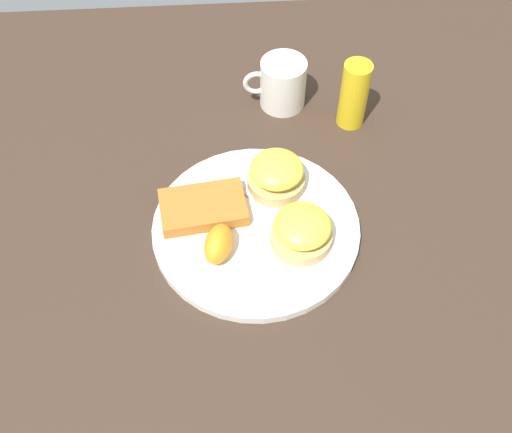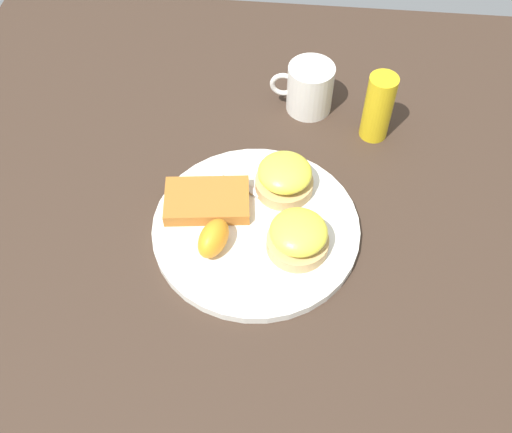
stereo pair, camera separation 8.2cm
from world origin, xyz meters
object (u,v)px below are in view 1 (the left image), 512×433
object	(u,v)px
hashbrown_patty	(203,207)
orange_wedge	(218,244)
cup	(282,84)
condiment_bottle	(354,95)
sandwich_benedict_right	(276,174)
sandwich_benedict_left	(302,230)
fork	(259,199)

from	to	relation	value
hashbrown_patty	orange_wedge	world-z (taller)	orange_wedge
hashbrown_patty	cup	bearing A→B (deg)	-119.86
orange_wedge	condiment_bottle	bearing A→B (deg)	-131.12
orange_wedge	cup	distance (m)	0.32
sandwich_benedict_right	sandwich_benedict_left	bearing A→B (deg)	104.05
sandwich_benedict_left	condiment_bottle	size ratio (longest dim) A/B	0.74
orange_wedge	fork	bearing A→B (deg)	-124.30
cup	condiment_bottle	world-z (taller)	condiment_bottle
sandwich_benedict_left	cup	distance (m)	0.29
sandwich_benedict_right	cup	xyz separation A→B (m)	(-0.03, -0.19, 0.00)
sandwich_benedict_right	fork	bearing A→B (deg)	42.63
hashbrown_patty	orange_wedge	distance (m)	0.08
condiment_bottle	fork	bearing A→B (deg)	45.72
sandwich_benedict_right	orange_wedge	xyz separation A→B (m)	(0.09, 0.11, -0.00)
sandwich_benedict_left	cup	world-z (taller)	cup
cup	hashbrown_patty	bearing A→B (deg)	60.14
sandwich_benedict_left	hashbrown_patty	size ratio (longest dim) A/B	0.70
hashbrown_patty	orange_wedge	size ratio (longest dim) A/B	1.99
hashbrown_patty	orange_wedge	xyz separation A→B (m)	(-0.02, 0.07, 0.01)
cup	condiment_bottle	bearing A→B (deg)	154.38
sandwich_benedict_left	orange_wedge	distance (m)	0.11
sandwich_benedict_right	orange_wedge	bearing A→B (deg)	52.37
fork	cup	xyz separation A→B (m)	(-0.05, -0.22, 0.02)
orange_wedge	condiment_bottle	xyz separation A→B (m)	(-0.22, -0.25, 0.02)
condiment_bottle	orange_wedge	bearing A→B (deg)	48.88
hashbrown_patty	fork	world-z (taller)	hashbrown_patty
sandwich_benedict_left	sandwich_benedict_right	bearing A→B (deg)	-75.95
sandwich_benedict_left	condiment_bottle	xyz separation A→B (m)	(-0.11, -0.24, 0.02)
sandwich_benedict_left	orange_wedge	world-z (taller)	sandwich_benedict_left
cup	condiment_bottle	distance (m)	0.12
hashbrown_patty	condiment_bottle	bearing A→B (deg)	-143.07
sandwich_benedict_left	sandwich_benedict_right	size ratio (longest dim) A/B	1.00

